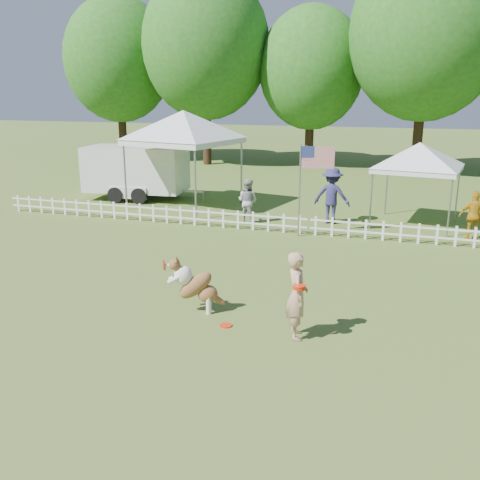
{
  "coord_description": "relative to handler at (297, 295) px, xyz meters",
  "views": [
    {
      "loc": [
        2.97,
        -8.76,
        4.25
      ],
      "look_at": [
        -0.55,
        2.0,
        1.1
      ],
      "focal_mm": 40.0,
      "sensor_mm": 36.0,
      "label": 1
    }
  ],
  "objects": [
    {
      "name": "spectator_a",
      "position": [
        -3.41,
        8.03,
        -0.06
      ],
      "size": [
        0.82,
        0.7,
        1.47
      ],
      "primitive_type": "imported",
      "rotation": [
        0.0,
        0.0,
        2.92
      ],
      "color": "#A2A1A6",
      "rests_on": "ground"
    },
    {
      "name": "spectator_c",
      "position": [
        3.56,
        7.98,
        -0.06
      ],
      "size": [
        0.9,
        0.47,
        1.47
      ],
      "primitive_type": "imported",
      "rotation": [
        0.0,
        0.0,
        3.28
      ],
      "color": "#C38A17",
      "rests_on": "ground"
    },
    {
      "name": "tree_center_left",
      "position": [
        -4.2,
        22.6,
        4.1
      ],
      "size": [
        6.0,
        6.0,
        9.8
      ],
      "primitive_type": null,
      "color": "#245618",
      "rests_on": "ground"
    },
    {
      "name": "tree_far_left",
      "position": [
        -16.2,
        22.1,
        4.7
      ],
      "size": [
        6.6,
        6.6,
        11.0
      ],
      "primitive_type": null,
      "color": "#245618",
      "rests_on": "ground"
    },
    {
      "name": "dog",
      "position": [
        -2.12,
        0.48,
        -0.23
      ],
      "size": [
        1.15,
        0.7,
        1.13
      ],
      "primitive_type": null,
      "rotation": [
        0.0,
        0.0,
        0.33
      ],
      "color": "brown",
      "rests_on": "ground"
    },
    {
      "name": "spectator_b",
      "position": [
        -0.74,
        8.83,
        0.14
      ],
      "size": [
        1.25,
        0.78,
        1.86
      ],
      "primitive_type": "imported",
      "rotation": [
        0.0,
        0.0,
        3.06
      ],
      "color": "#292651",
      "rests_on": "ground"
    },
    {
      "name": "tree_left",
      "position": [
        -10.2,
        21.6,
        5.2
      ],
      "size": [
        7.4,
        7.4,
        12.0
      ],
      "primitive_type": null,
      "color": "#245618",
      "rests_on": "ground"
    },
    {
      "name": "picket_fence",
      "position": [
        -1.2,
        7.1,
        -0.5
      ],
      "size": [
        22.0,
        0.08,
        0.6
      ],
      "primitive_type": null,
      "color": "white",
      "rests_on": "ground"
    },
    {
      "name": "tree_center_right",
      "position": [
        1.8,
        21.1,
        5.5
      ],
      "size": [
        7.6,
        7.6,
        12.6
      ],
      "primitive_type": null,
      "color": "#245618",
      "rests_on": "ground"
    },
    {
      "name": "handler",
      "position": [
        0.0,
        0.0,
        0.0
      ],
      "size": [
        0.55,
        0.67,
        1.59
      ],
      "primitive_type": "imported",
      "rotation": [
        0.0,
        0.0,
        1.9
      ],
      "color": "tan",
      "rests_on": "ground"
    },
    {
      "name": "frisbee_on_turf",
      "position": [
        -1.35,
        0.03,
        -0.78
      ],
      "size": [
        0.28,
        0.28,
        0.02
      ],
      "primitive_type": "cylinder",
      "rotation": [
        0.0,
        0.0,
        0.24
      ],
      "color": "red",
      "rests_on": "ground"
    },
    {
      "name": "cargo_trailer",
      "position": [
        -8.96,
        10.6,
        0.29
      ],
      "size": [
        5.16,
        2.72,
        2.18
      ],
      "primitive_type": null,
      "rotation": [
        0.0,
        0.0,
        0.11
      ],
      "color": "silver",
      "rests_on": "ground"
    },
    {
      "name": "flag_pole",
      "position": [
        -1.42,
        6.82,
        0.59
      ],
      "size": [
        1.05,
        0.44,
        2.77
      ],
      "primitive_type": null,
      "rotation": [
        0.0,
        0.0,
        0.32
      ],
      "color": "gray",
      "rests_on": "ground"
    },
    {
      "name": "ground",
      "position": [
        -1.2,
        0.1,
        -0.8
      ],
      "size": [
        120.0,
        120.0,
        0.0
      ],
      "primitive_type": "plane",
      "color": "#41601E",
      "rests_on": "ground"
    },
    {
      "name": "canopy_tent_right",
      "position": [
        1.89,
        9.43,
        0.52
      ],
      "size": [
        2.9,
        2.9,
        2.64
      ],
      "primitive_type": null,
      "rotation": [
        0.0,
        0.0,
        -0.15
      ],
      "color": "silver",
      "rests_on": "ground"
    },
    {
      "name": "canopy_tent_left",
      "position": [
        -6.45,
        9.79,
        0.96
      ],
      "size": [
        4.04,
        4.04,
        3.52
      ],
      "primitive_type": null,
      "rotation": [
        0.0,
        0.0,
        -0.21
      ],
      "color": "silver",
      "rests_on": "ground"
    }
  ]
}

